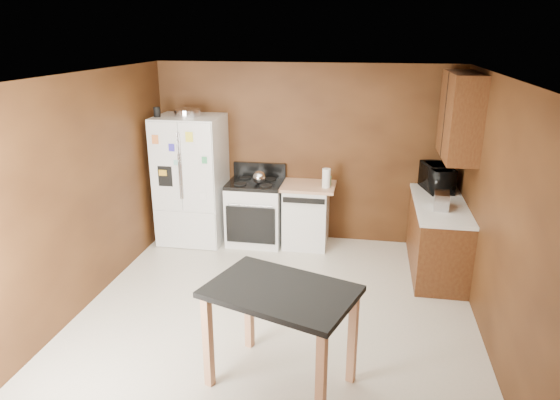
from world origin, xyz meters
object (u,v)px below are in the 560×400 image
(dishwasher, at_px, (306,214))
(green_canister, at_px, (328,180))
(kettle, at_px, (259,177))
(island, at_px, (281,305))
(toaster, at_px, (441,201))
(pen_cup, at_px, (157,112))
(microwave, at_px, (437,179))
(gas_range, at_px, (256,211))
(paper_towel, at_px, (326,178))
(roasting_pan, at_px, (187,112))
(refrigerator, at_px, (192,180))

(dishwasher, bearing_deg, green_canister, 12.93)
(kettle, height_order, island, kettle)
(toaster, bearing_deg, kettle, 171.11)
(pen_cup, bearing_deg, microwave, 3.82)
(pen_cup, distance_m, gas_range, 1.92)
(pen_cup, height_order, microwave, pen_cup)
(paper_towel, bearing_deg, roasting_pan, 179.46)
(kettle, height_order, paper_towel, paper_towel)
(roasting_pan, distance_m, green_canister, 2.12)
(microwave, distance_m, gas_range, 2.51)
(pen_cup, relative_size, kettle, 0.72)
(island, bearing_deg, kettle, 105.67)
(gas_range, bearing_deg, microwave, 1.35)
(kettle, bearing_deg, green_canister, 10.11)
(toaster, bearing_deg, pen_cup, 178.20)
(roasting_pan, bearing_deg, pen_cup, -157.74)
(pen_cup, distance_m, green_canister, 2.48)
(kettle, bearing_deg, pen_cup, -175.20)
(pen_cup, relative_size, island, 0.10)
(green_canister, relative_size, microwave, 0.21)
(roasting_pan, distance_m, pen_cup, 0.40)
(roasting_pan, distance_m, island, 3.60)
(toaster, bearing_deg, refrigerator, 175.13)
(kettle, height_order, green_canister, kettle)
(paper_towel, bearing_deg, pen_cup, -176.64)
(kettle, xyz_separation_m, microwave, (2.36, 0.13, 0.06))
(toaster, bearing_deg, microwave, 93.84)
(green_canister, bearing_deg, microwave, -1.23)
(paper_towel, height_order, toaster, paper_towel)
(toaster, bearing_deg, paper_towel, 161.67)
(pen_cup, xyz_separation_m, green_canister, (2.29, 0.28, -0.92))
(paper_towel, relative_size, island, 0.19)
(pen_cup, bearing_deg, kettle, 4.80)
(microwave, height_order, gas_range, microwave)
(paper_towel, bearing_deg, gas_range, 176.72)
(roasting_pan, distance_m, microwave, 3.45)
(roasting_pan, relative_size, microwave, 0.66)
(gas_range, bearing_deg, refrigerator, -176.19)
(green_canister, xyz_separation_m, island, (-0.12, -3.05, -0.18))
(green_canister, xyz_separation_m, microwave, (1.44, -0.03, 0.11))
(roasting_pan, relative_size, dishwasher, 0.42)
(gas_range, distance_m, island, 3.10)
(paper_towel, height_order, island, paper_towel)
(green_canister, relative_size, gas_range, 0.10)
(gas_range, bearing_deg, island, -73.40)
(pen_cup, bearing_deg, paper_towel, 3.36)
(green_canister, relative_size, island, 0.08)
(paper_towel, height_order, green_canister, paper_towel)
(kettle, xyz_separation_m, paper_towel, (0.92, 0.02, 0.03))
(dishwasher, bearing_deg, roasting_pan, -177.79)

